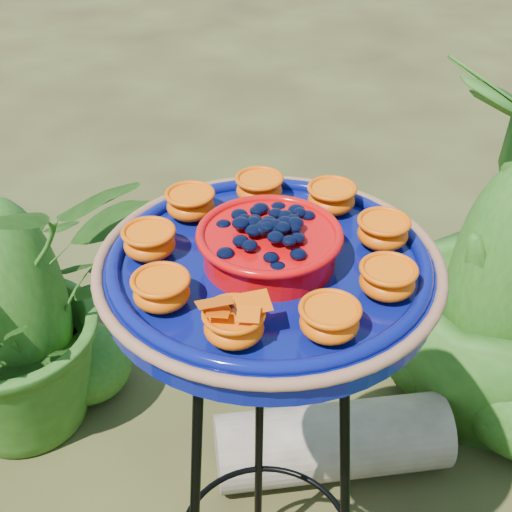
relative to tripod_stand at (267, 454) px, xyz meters
name	(u,v)px	position (x,y,z in m)	size (l,w,h in m)	color
tripod_stand	(267,454)	(0.00, 0.00, 0.00)	(0.37, 0.39, 0.95)	black
feeder_dish	(269,263)	(0.00, 0.00, 0.42)	(0.52, 0.52, 0.11)	#080F62
driftwood_log	(332,441)	(0.18, 0.44, -0.48)	(0.20, 0.20, 0.61)	tan
shrub_back_left	(13,299)	(-0.67, 0.65, -0.17)	(0.74, 0.64, 0.82)	#264F15
shrub_back_right	(507,258)	(0.63, 0.70, -0.06)	(0.58, 0.58, 1.04)	#264F15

